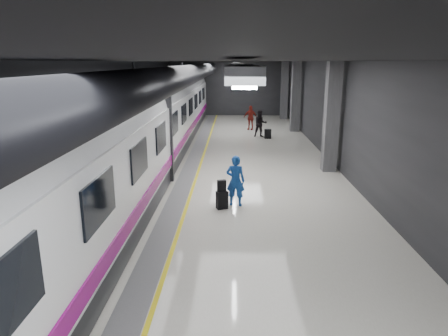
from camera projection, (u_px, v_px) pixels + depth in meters
ground at (219, 183)px, 15.14m from camera, size 40.00×40.00×0.00m
platform_hall at (212, 87)px, 15.16m from camera, size 10.02×40.02×4.51m
train at (131, 129)px, 14.68m from camera, size 3.05×38.00×4.05m
traveler_main at (235, 181)px, 12.65m from camera, size 0.66×0.49×1.64m
suitcase_main at (222, 200)px, 12.49m from camera, size 0.41×0.34×0.57m
shoulder_bag at (222, 186)px, 12.40m from camera, size 0.30×0.21×0.36m
traveler_far_a at (260, 124)px, 24.31m from camera, size 0.88×0.73×1.64m
traveler_far_b at (250, 118)px, 26.94m from camera, size 1.03×0.69×1.62m
suitcase_far at (268, 134)px, 23.91m from camera, size 0.41×0.29×0.57m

